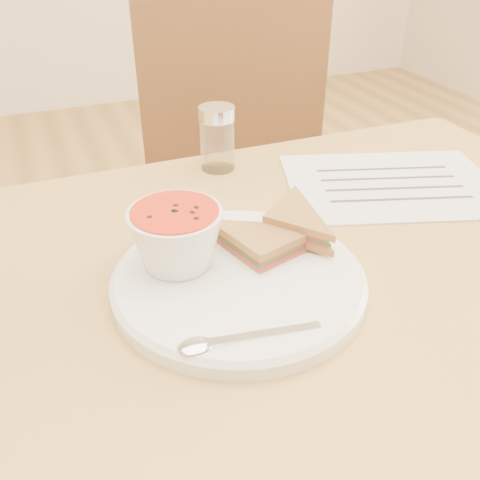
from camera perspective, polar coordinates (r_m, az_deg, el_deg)
name	(u,v)px	position (r m, az deg, el deg)	size (l,w,h in m)	color
dining_table	(287,448)	(0.94, 5.04, -21.20)	(1.00, 0.70, 0.75)	olive
chair_far	(238,240)	(1.21, -0.19, 0.05)	(0.42, 0.42, 0.95)	brown
plate	(239,281)	(0.62, -0.16, -4.39)	(0.29, 0.29, 0.02)	white
soup_bowl	(177,240)	(0.61, -6.77, -0.04)	(0.11, 0.11, 0.07)	white
sandwich_half_a	(260,268)	(0.60, 2.12, -2.98)	(0.10, 0.10, 0.03)	#A06E38
sandwich_half_b	(262,226)	(0.65, 2.39, 1.47)	(0.09, 0.09, 0.03)	#A06E38
spoon	(248,338)	(0.53, 0.90, -10.37)	(0.18, 0.04, 0.01)	silver
paper_menu	(391,184)	(0.88, 15.82, 5.76)	(0.32, 0.24, 0.00)	silver
condiment_shaker	(217,138)	(0.88, -2.43, 10.77)	(0.06, 0.06, 0.10)	silver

